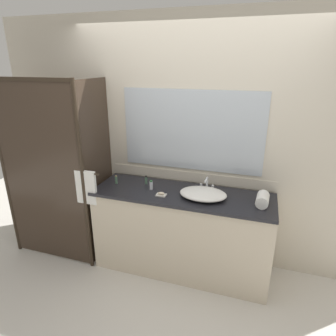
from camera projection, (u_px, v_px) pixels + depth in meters
name	position (u px, v px, depth m)	size (l,w,h in m)	color
ground_plane	(181.00, 267.00, 3.21)	(8.00, 8.00, 0.00)	silver
wall_back_with_mirror	(192.00, 145.00, 3.07)	(4.40, 0.06, 2.60)	beige
vanity_cabinet	(182.00, 232.00, 3.06)	(1.80, 0.58, 0.90)	beige
shower_enclosure	(61.00, 174.00, 3.06)	(1.20, 0.59, 2.00)	#2D2319
sink_basin	(203.00, 194.00, 2.80)	(0.45, 0.33, 0.08)	white
faucet	(207.00, 186.00, 2.96)	(0.17, 0.14, 0.14)	silver
soap_dish	(161.00, 194.00, 2.84)	(0.10, 0.07, 0.04)	silver
amenity_bottle_shampoo	(151.00, 185.00, 2.97)	(0.03, 0.03, 0.10)	silver
amenity_bottle_conditioner	(116.00, 180.00, 3.11)	(0.03, 0.03, 0.09)	#4C7056
amenity_bottle_lotion	(146.00, 180.00, 3.11)	(0.03, 0.03, 0.09)	#4C7056
rolled_towel_near_edge	(263.00, 199.00, 2.64)	(0.11, 0.11, 0.20)	white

